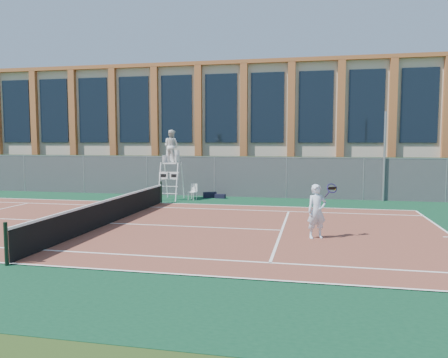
% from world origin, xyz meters
% --- Properties ---
extents(ground, '(120.00, 120.00, 0.00)m').
position_xyz_m(ground, '(0.00, 0.00, 0.00)').
color(ground, '#233814').
extents(apron, '(36.00, 20.00, 0.01)m').
position_xyz_m(apron, '(0.00, 1.00, 0.01)').
color(apron, '#0C3721').
rests_on(apron, ground).
extents(tennis_court, '(23.77, 10.97, 0.02)m').
position_xyz_m(tennis_court, '(0.00, 0.00, 0.02)').
color(tennis_court, brown).
rests_on(tennis_court, apron).
extents(tennis_net, '(0.10, 11.30, 1.10)m').
position_xyz_m(tennis_net, '(0.00, 0.00, 0.54)').
color(tennis_net, black).
rests_on(tennis_net, ground).
extents(fence, '(40.00, 0.06, 2.20)m').
position_xyz_m(fence, '(0.00, 8.80, 1.10)').
color(fence, '#595E60').
rests_on(fence, ground).
extents(hedge, '(40.00, 1.40, 2.20)m').
position_xyz_m(hedge, '(0.00, 10.00, 1.10)').
color(hedge, black).
rests_on(hedge, ground).
extents(building, '(45.00, 10.60, 8.22)m').
position_xyz_m(building, '(0.00, 17.95, 4.15)').
color(building, '#BFB49E').
rests_on(building, ground).
extents(steel_pole, '(0.12, 0.12, 4.61)m').
position_xyz_m(steel_pole, '(10.99, 8.70, 2.30)').
color(steel_pole, '#9EA0A5').
rests_on(steel_pole, ground).
extents(umpire_chair, '(1.04, 1.60, 3.73)m').
position_xyz_m(umpire_chair, '(0.07, 7.05, 2.72)').
color(umpire_chair, white).
rests_on(umpire_chair, ground).
extents(plastic_chair, '(0.49, 0.49, 0.84)m').
position_xyz_m(plastic_chair, '(1.23, 7.12, 0.50)').
color(plastic_chair, silver).
rests_on(plastic_chair, apron).
extents(sports_bag_near, '(0.77, 0.53, 0.30)m').
position_xyz_m(sports_bag_near, '(1.90, 8.11, 0.16)').
color(sports_bag_near, black).
rests_on(sports_bag_near, apron).
extents(sports_bag_far, '(0.59, 0.30, 0.23)m').
position_xyz_m(sports_bag_far, '(2.51, 7.96, 0.12)').
color(sports_bag_far, black).
rests_on(sports_bag_far, apron).
extents(tennis_player, '(1.01, 0.76, 1.73)m').
position_xyz_m(tennis_player, '(7.56, -0.99, 0.89)').
color(tennis_player, silver).
rests_on(tennis_player, tennis_court).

